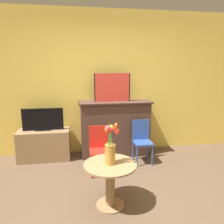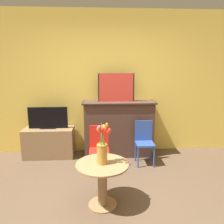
{
  "view_description": "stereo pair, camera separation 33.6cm",
  "coord_description": "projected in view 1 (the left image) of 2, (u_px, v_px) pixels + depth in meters",
  "views": [
    {
      "loc": [
        -0.45,
        -2.06,
        1.66
      ],
      "look_at": [
        0.08,
        1.2,
        0.98
      ],
      "focal_mm": 35.0,
      "sensor_mm": 36.0,
      "label": 1
    },
    {
      "loc": [
        -0.11,
        -2.09,
        1.66
      ],
      "look_at": [
        0.08,
        1.2,
        0.98
      ],
      "focal_mm": 35.0,
      "sensor_mm": 36.0,
      "label": 2
    }
  ],
  "objects": [
    {
      "name": "ground_plane",
      "position": [
        122.0,
        221.0,
        2.4
      ],
      "size": [
        14.0,
        14.0,
        0.0
      ],
      "primitive_type": "plane",
      "color": "brown"
    },
    {
      "name": "wall_back",
      "position": [
        100.0,
        83.0,
        4.18
      ],
      "size": [
        8.0,
        0.06,
        2.7
      ],
      "color": "#EAC651",
      "rests_on": "ground"
    },
    {
      "name": "fireplace_mantel",
      "position": [
        115.0,
        127.0,
        4.15
      ],
      "size": [
        1.34,
        0.47,
        1.03
      ],
      "color": "#4C3328",
      "rests_on": "ground"
    },
    {
      "name": "painting",
      "position": [
        112.0,
        87.0,
        3.99
      ],
      "size": [
        0.66,
        0.03,
        0.52
      ],
      "color": "black",
      "rests_on": "fireplace_mantel"
    },
    {
      "name": "tv_stand",
      "position": [
        44.0,
        145.0,
        3.98
      ],
      "size": [
        0.91,
        0.43,
        0.54
      ],
      "color": "olive",
      "rests_on": "ground"
    },
    {
      "name": "tv_monitor",
      "position": [
        43.0,
        120.0,
        3.89
      ],
      "size": [
        0.72,
        0.12,
        0.4
      ],
      "color": "black",
      "rests_on": "tv_stand"
    },
    {
      "name": "chair_red",
      "position": [
        99.0,
        147.0,
        3.44
      ],
      "size": [
        0.3,
        0.3,
        0.75
      ],
      "color": "red",
      "rests_on": "ground"
    },
    {
      "name": "chair_blue",
      "position": [
        142.0,
        138.0,
        3.83
      ],
      "size": [
        0.3,
        0.3,
        0.75
      ],
      "color": "#2D4C99",
      "rests_on": "ground"
    },
    {
      "name": "side_table",
      "position": [
        110.0,
        179.0,
        2.6
      ],
      "size": [
        0.63,
        0.63,
        0.55
      ],
      "color": "#99754C",
      "rests_on": "ground"
    },
    {
      "name": "vase_tulips",
      "position": [
        111.0,
        147.0,
        2.51
      ],
      "size": [
        0.17,
        0.16,
        0.51
      ],
      "color": "#B78433",
      "rests_on": "side_table"
    }
  ]
}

